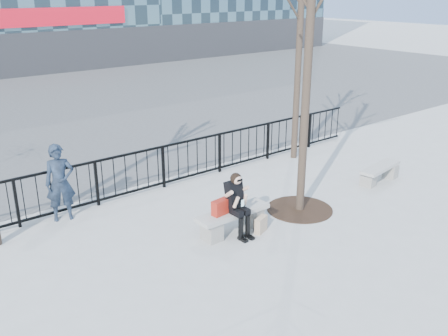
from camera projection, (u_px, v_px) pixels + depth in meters
ground at (233, 232)px, 10.39m from camera, size 120.00×120.00×0.00m
street_surface at (11, 105)px, 21.42m from camera, size 60.00×23.00×0.01m
railing at (156, 168)px, 12.41m from camera, size 14.00×0.06×1.10m
tree_grate at (300, 209)px, 11.43m from camera, size 1.50×1.50×0.02m
bench_main at (233, 219)px, 10.29m from camera, size 1.65×0.46×0.49m
bench_second at (380, 172)px, 12.99m from camera, size 1.46×0.41×0.43m
seated_woman at (238, 205)px, 10.05m from camera, size 0.50×0.64×1.34m
handbag at (221, 207)px, 10.01m from camera, size 0.39×0.22×0.31m
shopping_bag at (261, 225)px, 10.34m from camera, size 0.38×0.25×0.34m
standing_man at (60, 183)px, 10.69m from camera, size 0.71×0.57×1.71m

